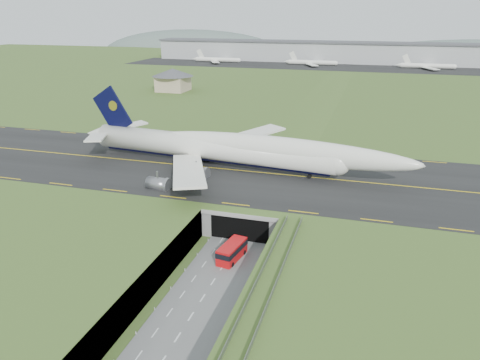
% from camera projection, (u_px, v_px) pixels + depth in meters
% --- Properties ---
extents(ground, '(900.00, 900.00, 0.00)m').
position_uv_depth(ground, '(227.00, 260.00, 86.89)').
color(ground, '#3E5522').
rests_on(ground, ground).
extents(airfield_deck, '(800.00, 800.00, 6.00)m').
position_uv_depth(airfield_deck, '(227.00, 246.00, 85.87)').
color(airfield_deck, gray).
rests_on(airfield_deck, ground).
extents(trench_road, '(12.00, 75.00, 0.20)m').
position_uv_depth(trench_road, '(214.00, 281.00, 80.10)').
color(trench_road, slate).
rests_on(trench_road, ground).
extents(taxiway, '(800.00, 44.00, 0.18)m').
position_uv_depth(taxiway, '(268.00, 173.00, 114.56)').
color(taxiway, black).
rests_on(taxiway, airfield_deck).
extents(tunnel_portal, '(17.00, 22.30, 6.00)m').
position_uv_depth(tunnel_portal, '(251.00, 209.00, 100.82)').
color(tunnel_portal, gray).
rests_on(tunnel_portal, ground).
extents(guideway, '(3.00, 53.00, 7.05)m').
position_uv_depth(guideway, '(260.00, 304.00, 64.93)').
color(guideway, '#A8A8A3').
rests_on(guideway, ground).
extents(jumbo_jet, '(90.01, 58.43, 19.43)m').
position_uv_depth(jumbo_jet, '(233.00, 149.00, 116.25)').
color(jumbo_jet, white).
rests_on(jumbo_jet, ground).
extents(shuttle_tram, '(4.11, 8.07, 3.14)m').
position_uv_depth(shuttle_tram, '(232.00, 251.00, 86.55)').
color(shuttle_tram, red).
rests_on(shuttle_tram, ground).
extents(service_building, '(20.30, 20.30, 11.00)m').
position_uv_depth(service_building, '(173.00, 78.00, 229.40)').
color(service_building, tan).
rests_on(service_building, ground).
extents(cargo_terminal, '(320.00, 67.00, 15.60)m').
position_uv_depth(cargo_terminal, '(349.00, 52.00, 352.11)').
color(cargo_terminal, '#B2B2B2').
rests_on(cargo_terminal, ground).
extents(distant_hills, '(700.00, 91.00, 60.00)m').
position_uv_depth(distant_hills, '(424.00, 62.00, 458.86)').
color(distant_hills, slate).
rests_on(distant_hills, ground).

